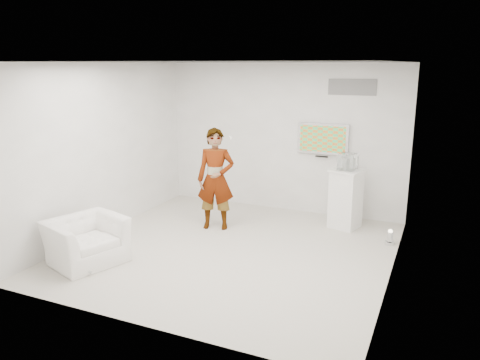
{
  "coord_description": "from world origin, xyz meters",
  "views": [
    {
      "loc": [
        3.03,
        -6.51,
        2.97
      ],
      "look_at": [
        -0.11,
        0.6,
        1.04
      ],
      "focal_mm": 35.0,
      "sensor_mm": 36.0,
      "label": 1
    }
  ],
  "objects_px": {
    "pedestal": "(346,199)",
    "armchair": "(86,241)",
    "person": "(216,179)",
    "floor_uplight": "(390,237)",
    "tv": "(323,139)"
  },
  "relations": [
    {
      "from": "person",
      "to": "armchair",
      "type": "bearing_deg",
      "value": -134.08
    },
    {
      "from": "tv",
      "to": "person",
      "type": "bearing_deg",
      "value": -134.82
    },
    {
      "from": "person",
      "to": "floor_uplight",
      "type": "relative_size",
      "value": 7.33
    },
    {
      "from": "pedestal",
      "to": "armchair",
      "type": "bearing_deg",
      "value": -135.82
    },
    {
      "from": "pedestal",
      "to": "floor_uplight",
      "type": "bearing_deg",
      "value": -32.79
    },
    {
      "from": "person",
      "to": "pedestal",
      "type": "bearing_deg",
      "value": 7.43
    },
    {
      "from": "armchair",
      "to": "pedestal",
      "type": "xyz_separation_m",
      "value": [
        3.3,
        3.21,
        0.2
      ]
    },
    {
      "from": "tv",
      "to": "armchair",
      "type": "bearing_deg",
      "value": -125.37
    },
    {
      "from": "floor_uplight",
      "to": "person",
      "type": "bearing_deg",
      "value": -171.99
    },
    {
      "from": "tv",
      "to": "person",
      "type": "distance_m",
      "value": 2.31
    },
    {
      "from": "armchair",
      "to": "pedestal",
      "type": "distance_m",
      "value": 4.61
    },
    {
      "from": "tv",
      "to": "person",
      "type": "xyz_separation_m",
      "value": [
        -1.57,
        -1.58,
        -0.62
      ]
    },
    {
      "from": "person",
      "to": "pedestal",
      "type": "xyz_separation_m",
      "value": [
        2.18,
        1.0,
        -0.38
      ]
    },
    {
      "from": "tv",
      "to": "floor_uplight",
      "type": "distance_m",
      "value": 2.36
    },
    {
      "from": "tv",
      "to": "armchair",
      "type": "xyz_separation_m",
      "value": [
        -2.68,
        -3.78,
        -1.2
      ]
    }
  ]
}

